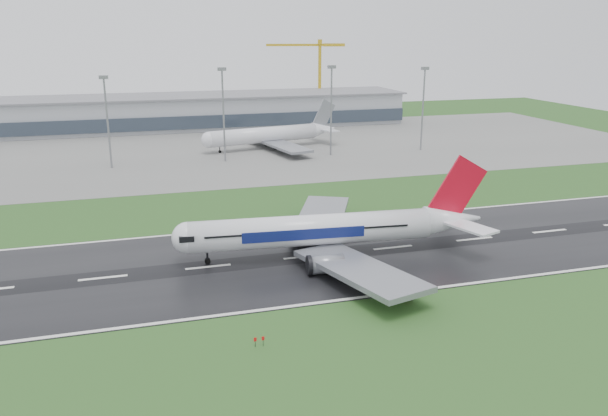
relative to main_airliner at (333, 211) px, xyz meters
name	(u,v)px	position (x,y,z in m)	size (l,w,h in m)	color
ground	(208,267)	(-26.02, 0.52, -9.77)	(520.00, 520.00, 0.00)	#224A1B
runway	(208,267)	(-26.02, 0.52, -9.72)	(400.00, 45.00, 0.10)	black
apron	(167,151)	(-26.02, 125.52, -9.73)	(400.00, 130.00, 0.08)	slate
terminal	(158,113)	(-26.02, 185.52, -2.27)	(240.00, 36.00, 15.00)	#92969D
main_airliner	(333,211)	(0.00, 0.00, 0.00)	(65.51, 62.39, 19.34)	silver
parked_airliner	(269,126)	(14.18, 121.13, -0.92)	(59.81, 55.69, 17.53)	silver
tower_crane	(320,79)	(60.50, 200.52, 10.98)	(41.81, 2.28, 41.51)	gold
runway_sign	(407,299)	(5.25, -24.92, -9.25)	(2.30, 0.26, 1.04)	black
floodmast_2	(108,124)	(-46.23, 100.52, 5.27)	(0.64, 0.64, 30.09)	gray
floodmast_3	(224,117)	(-6.92, 100.52, 6.27)	(0.64, 0.64, 32.09)	gray
floodmast_4	(331,113)	(33.34, 100.52, 6.33)	(0.64, 0.64, 32.21)	gray
floodmast_5	(423,111)	(71.03, 100.52, 5.78)	(0.64, 0.64, 31.10)	gray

